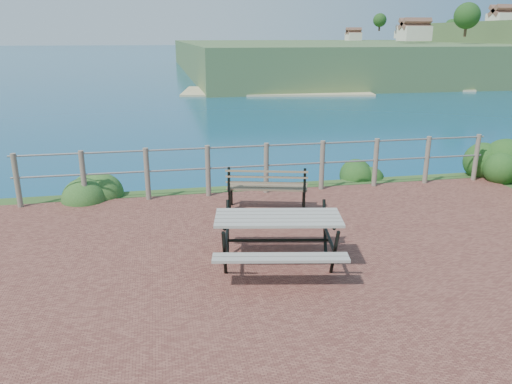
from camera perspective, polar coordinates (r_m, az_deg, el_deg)
ground at (r=6.97m, az=7.05°, el=-8.36°), size 10.00×7.00×0.12m
ocean at (r=205.97m, az=-10.97°, el=16.38°), size 1200.00×1200.00×0.00m
safety_railing at (r=9.82m, az=1.18°, el=3.06°), size 9.40×0.10×1.00m
picnic_table at (r=6.73m, az=2.52°, el=-4.98°), size 1.77×1.43×0.71m
park_bench at (r=8.90m, az=1.27°, el=1.27°), size 1.48×0.71×0.81m
shrub_right_edge at (r=12.29m, az=26.22°, el=1.44°), size 1.03×1.03×1.47m
shrub_lip_west at (r=10.31m, az=-18.19°, el=-0.45°), size 0.88×0.88×0.66m
shrub_lip_east at (r=11.58m, az=12.04°, el=1.98°), size 0.80×0.80×0.55m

